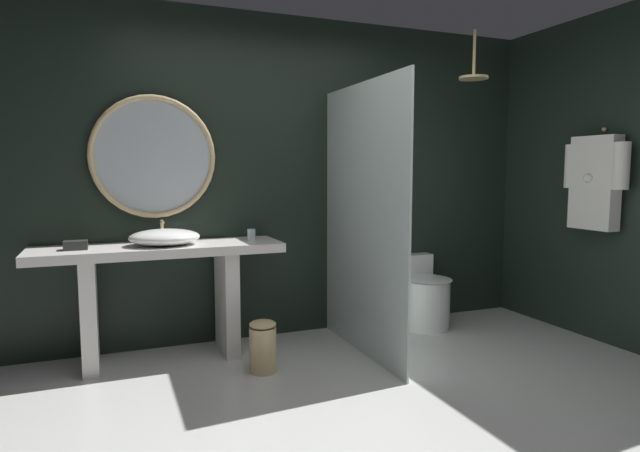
# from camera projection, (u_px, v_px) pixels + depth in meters

# --- Properties ---
(ground_plane) EXTENTS (5.76, 5.76, 0.00)m
(ground_plane) POSITION_uv_depth(u_px,v_px,m) (391.00, 433.00, 2.78)
(ground_plane) COLOR silver
(back_wall_panel) EXTENTS (4.80, 0.10, 2.60)m
(back_wall_panel) POSITION_uv_depth(u_px,v_px,m) (279.00, 178.00, 4.40)
(back_wall_panel) COLOR black
(back_wall_panel) RESTS_ON ground_plane
(side_wall_right) EXTENTS (0.10, 2.47, 2.60)m
(side_wall_right) POSITION_uv_depth(u_px,v_px,m) (606.00, 178.00, 4.21)
(side_wall_right) COLOR black
(side_wall_right) RESTS_ON ground_plane
(vanity_counter) EXTENTS (1.72, 0.51, 0.84)m
(vanity_counter) POSITION_uv_depth(u_px,v_px,m) (161.00, 281.00, 3.80)
(vanity_counter) COLOR silver
(vanity_counter) RESTS_ON ground_plane
(vessel_sink) EXTENTS (0.49, 0.40, 0.16)m
(vessel_sink) POSITION_uv_depth(u_px,v_px,m) (165.00, 237.00, 3.76)
(vessel_sink) COLOR white
(vessel_sink) RESTS_ON vanity_counter
(tumbler_cup) EXTENTS (0.06, 0.06, 0.09)m
(tumbler_cup) POSITION_uv_depth(u_px,v_px,m) (251.00, 234.00, 4.04)
(tumbler_cup) COLOR silver
(tumbler_cup) RESTS_ON vanity_counter
(tissue_box) EXTENTS (0.15, 0.10, 0.06)m
(tissue_box) POSITION_uv_depth(u_px,v_px,m) (76.00, 245.00, 3.55)
(tissue_box) COLOR #282D28
(tissue_box) RESTS_ON vanity_counter
(round_wall_mirror) EXTENTS (0.91, 0.04, 0.91)m
(round_wall_mirror) POSITION_uv_depth(u_px,v_px,m) (154.00, 157.00, 3.93)
(round_wall_mirror) COLOR #D6B77F
(shower_glass_panel) EXTENTS (0.02, 1.33, 2.00)m
(shower_glass_panel) POSITION_uv_depth(u_px,v_px,m) (363.00, 220.00, 3.92)
(shower_glass_panel) COLOR silver
(shower_glass_panel) RESTS_ON ground_plane
(rain_shower_head) EXTENTS (0.24, 0.24, 0.39)m
(rain_shower_head) POSITION_uv_depth(u_px,v_px,m) (474.00, 74.00, 4.35)
(rain_shower_head) COLOR #D6B77F
(hanging_bathrobe) EXTENTS (0.20, 0.56, 0.80)m
(hanging_bathrobe) POSITION_uv_depth(u_px,v_px,m) (595.00, 179.00, 4.15)
(hanging_bathrobe) COLOR #D6B77F
(toilet) EXTENTS (0.42, 0.59, 0.61)m
(toilet) POSITION_uv_depth(u_px,v_px,m) (422.00, 295.00, 4.68)
(toilet) COLOR white
(toilet) RESTS_ON ground_plane
(waste_bin) EXTENTS (0.18, 0.18, 0.36)m
(waste_bin) POSITION_uv_depth(u_px,v_px,m) (263.00, 346.00, 3.61)
(waste_bin) COLOR #D6B77F
(waste_bin) RESTS_ON ground_plane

